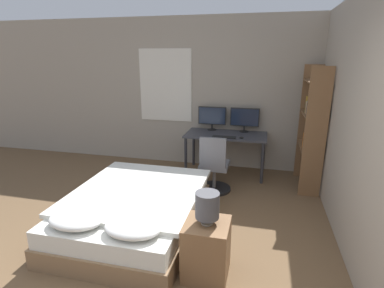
% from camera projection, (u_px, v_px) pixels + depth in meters
% --- Properties ---
extents(wall_back, '(12.00, 0.08, 2.70)m').
position_uv_depth(wall_back, '(215.00, 94.00, 5.44)').
color(wall_back, '#9E9384').
rests_on(wall_back, ground_plane).
extents(wall_side_right, '(0.06, 12.00, 2.70)m').
position_uv_depth(wall_side_right, '(359.00, 126.00, 2.99)').
color(wall_side_right, '#9E9384').
rests_on(wall_side_right, ground_plane).
extents(bed, '(1.49, 1.95, 0.54)m').
position_uv_depth(bed, '(135.00, 211.00, 3.60)').
color(bed, '#846647').
rests_on(bed, ground_plane).
extents(nightstand, '(0.41, 0.42, 0.56)m').
position_uv_depth(nightstand, '(207.00, 249.00, 2.81)').
color(nightstand, brown).
rests_on(nightstand, ground_plane).
extents(bedside_lamp, '(0.22, 0.22, 0.31)m').
position_uv_depth(bedside_lamp, '(207.00, 205.00, 2.68)').
color(bedside_lamp, gray).
rests_on(bedside_lamp, nightstand).
extents(desk, '(1.39, 0.69, 0.72)m').
position_uv_depth(desk, '(226.00, 139.00, 5.19)').
color(desk, '#38383D').
rests_on(desk, ground_plane).
extents(monitor_left, '(0.50, 0.16, 0.42)m').
position_uv_depth(monitor_left, '(212.00, 117.00, 5.39)').
color(monitor_left, black).
rests_on(monitor_left, desk).
extents(monitor_right, '(0.50, 0.16, 0.42)m').
position_uv_depth(monitor_right, '(245.00, 118.00, 5.26)').
color(monitor_right, black).
rests_on(monitor_right, desk).
extents(keyboard, '(0.39, 0.13, 0.02)m').
position_uv_depth(keyboard, '(224.00, 137.00, 4.94)').
color(keyboard, black).
rests_on(keyboard, desk).
extents(computer_mouse, '(0.07, 0.05, 0.04)m').
position_uv_depth(computer_mouse, '(241.00, 138.00, 4.88)').
color(computer_mouse, black).
rests_on(computer_mouse, desk).
extents(office_chair, '(0.52, 0.52, 0.90)m').
position_uv_depth(office_chair, '(214.00, 170.00, 4.57)').
color(office_chair, black).
rests_on(office_chair, ground_plane).
extents(bookshelf, '(0.30, 0.81, 1.90)m').
position_uv_depth(bookshelf, '(313.00, 123.00, 4.50)').
color(bookshelf, brown).
rests_on(bookshelf, ground_plane).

